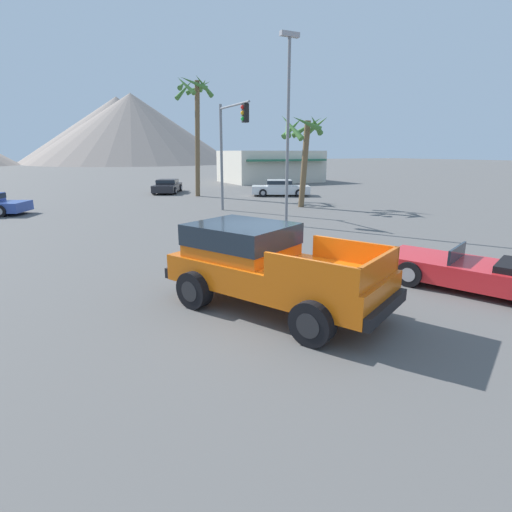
# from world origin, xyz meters

# --- Properties ---
(ground_plane) EXTENTS (320.00, 320.00, 0.00)m
(ground_plane) POSITION_xyz_m (0.00, 0.00, 0.00)
(ground_plane) COLOR #5B5956
(orange_pickup_truck) EXTENTS (4.06, 5.42, 1.83)m
(orange_pickup_truck) POSITION_xyz_m (-0.24, 0.20, 1.04)
(orange_pickup_truck) COLOR orange
(orange_pickup_truck) RESTS_ON ground_plane
(red_convertible_car) EXTENTS (3.34, 4.72, 1.07)m
(red_convertible_car) POSITION_xyz_m (5.10, -1.23, 0.44)
(red_convertible_car) COLOR red
(red_convertible_car) RESTS_ON ground_plane
(parked_car_white) EXTENTS (4.86, 3.61, 1.25)m
(parked_car_white) POSITION_xyz_m (11.71, 20.53, 0.63)
(parked_car_white) COLOR white
(parked_car_white) RESTS_ON ground_plane
(parked_car_dark) EXTENTS (3.48, 4.70, 1.12)m
(parked_car_dark) POSITION_xyz_m (4.22, 26.83, 0.57)
(parked_car_dark) COLOR #232328
(parked_car_dark) RESTS_ON ground_plane
(traffic_light_main) EXTENTS (0.38, 3.92, 6.03)m
(traffic_light_main) POSITION_xyz_m (4.59, 13.58, 4.20)
(traffic_light_main) COLOR slate
(traffic_light_main) RESTS_ON ground_plane
(street_lamp_post) EXTENTS (0.90, 0.24, 8.38)m
(street_lamp_post) POSITION_xyz_m (5.46, 8.90, 4.98)
(street_lamp_post) COLOR slate
(street_lamp_post) RESTS_ON ground_plane
(palm_tree_tall) EXTENTS (2.96, 3.09, 8.83)m
(palm_tree_tall) POSITION_xyz_m (5.63, 22.91, 6.61)
(palm_tree_tall) COLOR brown
(palm_tree_tall) RESTS_ON ground_plane
(palm_tree_short) EXTENTS (3.04, 2.91, 5.66)m
(palm_tree_short) POSITION_xyz_m (9.61, 14.12, 4.28)
(palm_tree_short) COLOR brown
(palm_tree_short) RESTS_ON ground_plane
(storefront_building) EXTENTS (10.58, 7.90, 3.51)m
(storefront_building) POSITION_xyz_m (18.20, 34.28, 1.76)
(storefront_building) COLOR beige
(storefront_building) RESTS_ON ground_plane
(distant_mountain_range) EXTENTS (114.85, 69.07, 19.83)m
(distant_mountain_range) POSITION_xyz_m (0.63, 122.71, 9.58)
(distant_mountain_range) COLOR gray
(distant_mountain_range) RESTS_ON ground_plane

